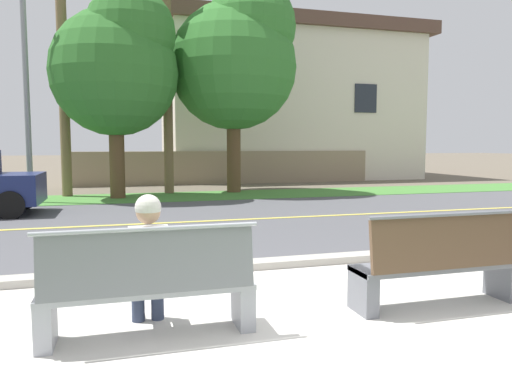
# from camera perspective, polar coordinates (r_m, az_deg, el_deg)

# --- Properties ---
(ground_plane) EXTENTS (140.00, 140.00, 0.00)m
(ground_plane) POSITION_cam_1_polar(r_m,az_deg,el_deg) (11.98, -7.81, -2.90)
(ground_plane) COLOR #665B4C
(sidewalk_pavement) EXTENTS (44.00, 3.60, 0.01)m
(sidewalk_pavement) POSITION_cam_1_polar(r_m,az_deg,el_deg) (4.78, 5.86, -15.30)
(sidewalk_pavement) COLOR beige
(sidewalk_pavement) RESTS_ON ground_plane
(curb_edge) EXTENTS (44.00, 0.30, 0.11)m
(curb_edge) POSITION_cam_1_polar(r_m,az_deg,el_deg) (6.53, -0.60, -9.18)
(curb_edge) COLOR #ADA89E
(curb_edge) RESTS_ON ground_plane
(street_asphalt) EXTENTS (52.00, 8.00, 0.01)m
(street_asphalt) POSITION_cam_1_polar(r_m,az_deg,el_deg) (10.52, -6.63, -3.99)
(street_asphalt) COLOR #515156
(street_asphalt) RESTS_ON ground_plane
(road_centre_line) EXTENTS (48.00, 0.14, 0.01)m
(road_centre_line) POSITION_cam_1_polar(r_m,az_deg,el_deg) (10.52, -6.63, -3.96)
(road_centre_line) COLOR #E0CC4C
(road_centre_line) RESTS_ON ground_plane
(far_verge_grass) EXTENTS (48.00, 2.80, 0.02)m
(far_verge_grass) POSITION_cam_1_polar(r_m,az_deg,el_deg) (15.61, -9.75, -1.02)
(far_verge_grass) COLOR #478438
(far_verge_grass) RESTS_ON ground_plane
(bench_left) EXTENTS (1.82, 0.48, 1.01)m
(bench_left) POSITION_cam_1_polar(r_m,az_deg,el_deg) (4.26, -12.57, -11.56)
(bench_left) COLOR #9EA0A8
(bench_left) RESTS_ON ground_plane
(bench_right) EXTENTS (1.82, 0.48, 1.01)m
(bench_right) POSITION_cam_1_polar(r_m,az_deg,el_deg) (5.29, 21.15, -8.50)
(bench_right) COLOR slate
(bench_right) RESTS_ON ground_plane
(seated_person_white) EXTENTS (0.52, 0.68, 1.25)m
(seated_person_white) POSITION_cam_1_polar(r_m,az_deg,el_deg) (4.37, -12.69, -8.15)
(seated_person_white) COLOR #333D56
(seated_person_white) RESTS_ON ground_plane
(streetlamp) EXTENTS (0.24, 2.10, 6.90)m
(streetlamp) POSITION_cam_1_polar(r_m,az_deg,el_deg) (15.61, -25.67, 13.07)
(streetlamp) COLOR gray
(streetlamp) RESTS_ON ground_plane
(shade_tree_far_left) EXTENTS (3.88, 3.88, 6.40)m
(shade_tree_far_left) POSITION_cam_1_polar(r_m,az_deg,el_deg) (15.65, -16.05, 14.11)
(shade_tree_far_left) COLOR brown
(shade_tree_far_left) RESTS_ON ground_plane
(shade_tree_left) EXTENTS (4.37, 4.37, 7.21)m
(shade_tree_left) POSITION_cam_1_polar(r_m,az_deg,el_deg) (17.04, -2.18, 15.36)
(shade_tree_left) COLOR brown
(shade_tree_left) RESTS_ON ground_plane
(palm_tree_short) EXTENTS (2.09, 1.98, 7.95)m
(palm_tree_short) POSITION_cam_1_polar(r_m,az_deg,el_deg) (17.36, -10.65, 20.85)
(palm_tree_short) COLOR brown
(palm_tree_short) RESTS_ON ground_plane
(garden_wall) EXTENTS (13.00, 0.36, 1.40)m
(garden_wall) POSITION_cam_1_polar(r_m,az_deg,el_deg) (20.55, -3.46, 2.46)
(garden_wall) COLOR gray
(garden_wall) RESTS_ON ground_plane
(house_across_street) EXTENTS (12.99, 6.91, 7.51)m
(house_across_street) POSITION_cam_1_polar(r_m,az_deg,el_deg) (24.76, 3.67, 10.10)
(house_across_street) COLOR beige
(house_across_street) RESTS_ON ground_plane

